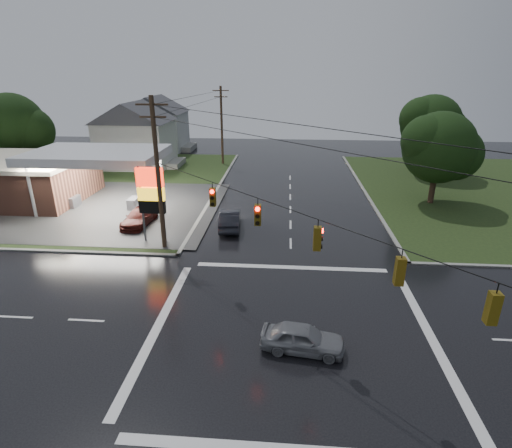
# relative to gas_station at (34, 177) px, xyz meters

# --- Properties ---
(ground) EXTENTS (120.00, 120.00, 0.00)m
(ground) POSITION_rel_gas_station_xyz_m (25.68, -19.70, -2.55)
(ground) COLOR black
(ground) RESTS_ON ground
(grass_nw) EXTENTS (36.00, 36.00, 0.08)m
(grass_nw) POSITION_rel_gas_station_xyz_m (-0.32, 6.30, -2.51)
(grass_nw) COLOR #203116
(grass_nw) RESTS_ON ground
(gas_station) EXTENTS (26.20, 18.00, 5.60)m
(gas_station) POSITION_rel_gas_station_xyz_m (0.00, 0.00, 0.00)
(gas_station) COLOR #2D2D2D
(gas_station) RESTS_ON ground
(pylon_sign) EXTENTS (2.00, 0.35, 6.00)m
(pylon_sign) POSITION_rel_gas_station_xyz_m (15.18, -9.20, 1.46)
(pylon_sign) COLOR #59595E
(pylon_sign) RESTS_ON ground
(utility_pole_nw) EXTENTS (2.20, 0.32, 11.00)m
(utility_pole_nw) POSITION_rel_gas_station_xyz_m (16.18, -10.20, 3.17)
(utility_pole_nw) COLOR #382619
(utility_pole_nw) RESTS_ON ground
(utility_pole_n) EXTENTS (2.20, 0.32, 10.50)m
(utility_pole_n) POSITION_rel_gas_station_xyz_m (16.18, 18.30, 2.92)
(utility_pole_n) COLOR #382619
(utility_pole_n) RESTS_ON ground
(traffic_signals) EXTENTS (26.87, 26.87, 1.47)m
(traffic_signals) POSITION_rel_gas_station_xyz_m (25.69, -19.72, 3.93)
(traffic_signals) COLOR black
(traffic_signals) RESTS_ON ground
(house_near) EXTENTS (11.05, 8.48, 8.60)m
(house_near) POSITION_rel_gas_station_xyz_m (4.73, 16.30, 1.86)
(house_near) COLOR silver
(house_near) RESTS_ON ground
(house_far) EXTENTS (11.05, 8.48, 8.60)m
(house_far) POSITION_rel_gas_station_xyz_m (3.73, 28.30, 1.86)
(house_far) COLOR silver
(house_far) RESTS_ON ground
(tree_nw_behind) EXTENTS (8.93, 7.60, 10.00)m
(tree_nw_behind) POSITION_rel_gas_station_xyz_m (-8.17, 10.29, 3.63)
(tree_nw_behind) COLOR black
(tree_nw_behind) RESTS_ON ground
(tree_ne_near) EXTENTS (7.99, 6.80, 8.98)m
(tree_ne_near) POSITION_rel_gas_station_xyz_m (39.82, 2.29, 3.01)
(tree_ne_near) COLOR black
(tree_ne_near) RESTS_ON ground
(tree_ne_far) EXTENTS (8.46, 7.20, 9.80)m
(tree_ne_far) POSITION_rel_gas_station_xyz_m (42.83, 14.29, 3.63)
(tree_ne_far) COLOR black
(tree_ne_far) RESTS_ON ground
(car_north) EXTENTS (2.04, 4.83, 1.55)m
(car_north) POSITION_rel_gas_station_xyz_m (20.55, -5.80, -1.77)
(car_north) COLOR black
(car_north) RESTS_ON ground
(car_crossing) EXTENTS (4.15, 2.11, 1.36)m
(car_crossing) POSITION_rel_gas_station_xyz_m (26.17, -21.24, -1.87)
(car_crossing) COLOR gray
(car_crossing) RESTS_ON ground
(car_pump) EXTENTS (2.30, 4.91, 1.38)m
(car_pump) POSITION_rel_gas_station_xyz_m (12.68, -5.70, -1.85)
(car_pump) COLOR #4C1611
(car_pump) RESTS_ON ground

